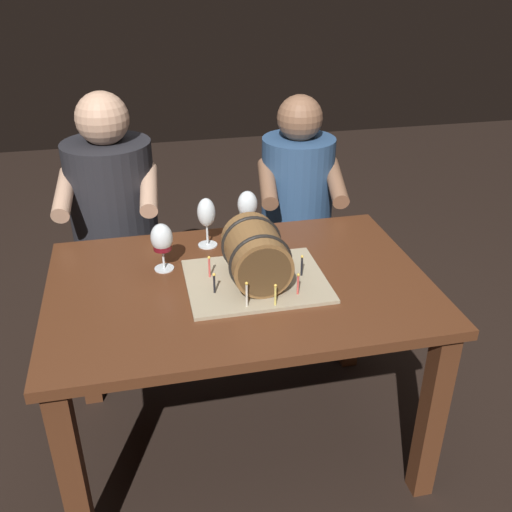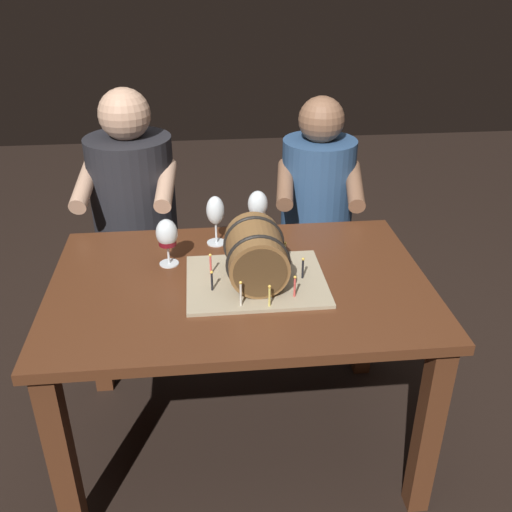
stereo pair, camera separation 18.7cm
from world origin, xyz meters
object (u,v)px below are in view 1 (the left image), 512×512
at_px(barrel_cake, 256,258).
at_px(wine_glass_red, 162,240).
at_px(person_seated_left, 117,237).
at_px(wine_glass_white, 247,207).
at_px(dining_table, 240,310).
at_px(wine_glass_empty, 206,214).
at_px(person_seated_right, 296,229).

height_order(barrel_cake, wine_glass_red, barrel_cake).
distance_m(wine_glass_red, person_seated_left, 0.67).
bearing_deg(wine_glass_white, dining_table, -106.51).
xyz_separation_m(wine_glass_white, wine_glass_empty, (-0.16, -0.03, 0.00)).
bearing_deg(person_seated_right, wine_glass_red, -137.79).
height_order(wine_glass_empty, person_seated_right, person_seated_right).
relative_size(wine_glass_empty, person_seated_right, 0.16).
relative_size(wine_glass_red, person_seated_right, 0.15).
xyz_separation_m(wine_glass_empty, person_seated_right, (0.48, 0.44, -0.32)).
xyz_separation_m(barrel_cake, wine_glass_white, (0.04, 0.34, 0.04)).
height_order(dining_table, wine_glass_red, wine_glass_red).
bearing_deg(person_seated_right, wine_glass_white, -127.69).
height_order(wine_glass_white, wine_glass_empty, same).
distance_m(wine_glass_white, wine_glass_red, 0.38).
distance_m(dining_table, barrel_cake, 0.21).
bearing_deg(person_seated_left, wine_glass_white, -38.92).
bearing_deg(barrel_cake, person_seated_right, 64.44).
bearing_deg(person_seated_right, barrel_cake, -115.56).
height_order(wine_glass_white, person_seated_left, person_seated_left).
distance_m(dining_table, wine_glass_white, 0.41).
relative_size(dining_table, wine_glass_red, 7.37).
relative_size(barrel_cake, wine_glass_empty, 2.43).
bearing_deg(wine_glass_empty, dining_table, -77.15).
bearing_deg(dining_table, person_seated_left, 119.42).
distance_m(wine_glass_red, person_seated_right, 0.93).
height_order(wine_glass_red, person_seated_right, person_seated_right).
distance_m(dining_table, wine_glass_red, 0.36).
bearing_deg(wine_glass_white, wine_glass_empty, -167.83).
distance_m(barrel_cake, person_seated_left, 0.91).
bearing_deg(person_seated_left, wine_glass_empty, -52.03).
relative_size(dining_table, wine_glass_empty, 6.67).
bearing_deg(dining_table, barrel_cake, -17.76).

